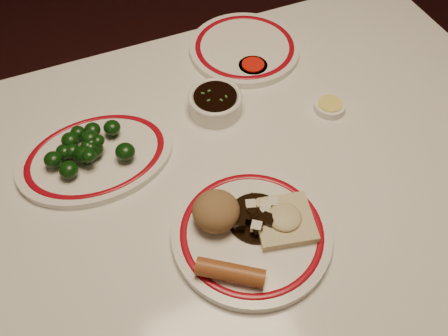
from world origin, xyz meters
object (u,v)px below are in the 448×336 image
stirfry_heap (255,216)px  broccoli_pile (86,148)px  main_plate (252,234)px  rice_mound (216,211)px  spring_roll (230,272)px  fried_wonton (284,220)px  soy_bowl (215,103)px  dining_table (254,201)px  broccoli_plate (96,156)px

stirfry_heap → broccoli_pile: broccoli_pile is taller
main_plate → stirfry_heap: (0.01, 0.02, 0.02)m
rice_mound → broccoli_pile: rice_mound is taller
rice_mound → broccoli_pile: 0.28m
spring_roll → fried_wonton: spring_roll is taller
stirfry_heap → broccoli_pile: (-0.23, 0.25, 0.01)m
rice_mound → soy_bowl: size_ratio=0.74×
main_plate → fried_wonton: fried_wonton is taller
broccoli_pile → rice_mound: bearing=-53.7°
dining_table → fried_wonton: (-0.01, -0.13, 0.12)m
rice_mound → fried_wonton: (0.10, -0.05, -0.02)m
rice_mound → stirfry_heap: 0.07m
dining_table → stirfry_heap: stirfry_heap is taller
fried_wonton → stirfry_heap: bearing=147.9°
main_plate → broccoli_pile: (-0.21, 0.27, 0.03)m
main_plate → stirfry_heap: size_ratio=3.41×
dining_table → fried_wonton: fried_wonton is taller
fried_wonton → broccoli_pile: size_ratio=0.71×
fried_wonton → broccoli_plate: size_ratio=0.38×
broccoli_plate → soy_bowl: soy_bowl is taller
broccoli_pile → main_plate: bearing=-51.8°
rice_mound → soy_bowl: 0.28m
spring_roll → main_plate: bearing=-12.0°
rice_mound → stirfry_heap: bearing=-20.5°
broccoli_plate → main_plate: bearing=-53.2°
dining_table → soy_bowl: (-0.01, 0.18, 0.11)m
broccoli_plate → soy_bowl: (0.26, 0.03, 0.01)m
fried_wonton → broccoli_plate: (-0.26, 0.28, -0.02)m
stirfry_heap → broccoli_plate: (-0.22, 0.25, -0.02)m
spring_roll → broccoli_plate: 0.36m
main_plate → broccoli_pile: broccoli_pile is taller
main_plate → broccoli_plate: size_ratio=1.16×
spring_roll → stirfry_heap: (0.08, 0.08, -0.00)m
main_plate → fried_wonton: bearing=-5.6°
spring_roll → rice_mound: bearing=24.8°
rice_mound → fried_wonton: 0.12m
fried_wonton → soy_bowl: fried_wonton is taller
main_plate → soy_bowl: size_ratio=3.23×
broccoli_plate → soy_bowl: 0.26m
spring_roll → stirfry_heap: size_ratio=1.07×
broccoli_plate → dining_table: bearing=-29.3°
rice_mound → soy_bowl: (0.10, 0.26, -0.03)m
dining_table → broccoli_pile: bearing=151.5°
fried_wonton → main_plate: bearing=174.4°
broccoli_pile → stirfry_heap: bearing=-47.7°
rice_mound → broccoli_plate: (-0.16, 0.23, -0.04)m
broccoli_plate → broccoli_pile: bearing=171.5°
spring_roll → broccoli_plate: (-0.14, 0.33, -0.02)m
stirfry_heap → soy_bowl: 0.28m
dining_table → broccoli_pile: (-0.28, 0.15, 0.13)m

